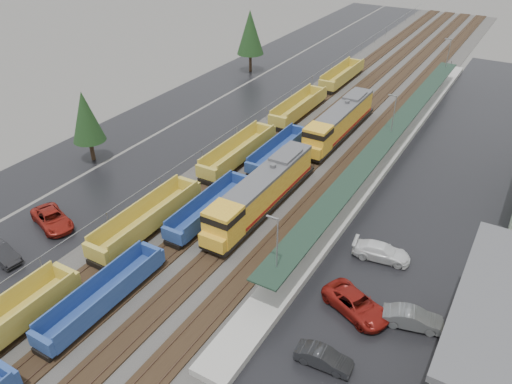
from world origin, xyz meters
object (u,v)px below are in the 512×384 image
parked_car_east_a (324,358)px  parked_car_west_b (0,253)px  locomotive_trail (339,122)px  parked_car_east_b (356,304)px  well_string_yellow (198,182)px  parked_car_east_e (413,319)px  parked_car_east_c (381,252)px  parked_car_west_c (52,219)px  locomotive_lead (260,193)px  well_string_blue (104,296)px

parked_car_east_a → parked_car_west_b: bearing=93.8°
locomotive_trail → parked_car_east_b: (13.85, -29.62, -1.53)m
well_string_yellow → parked_car_east_e: well_string_yellow is taller
locomotive_trail → parked_car_east_c: locomotive_trail is taller
locomotive_trail → well_string_yellow: (-8.00, -20.97, -1.12)m
parked_car_west_b → locomotive_trail: bearing=-16.6°
well_string_yellow → parked_car_east_c: 21.46m
parked_car_west_c → parked_car_east_a: parked_car_west_c is taller
parked_car_west_b → parked_car_west_c: bearing=8.0°
well_string_yellow → parked_car_east_b: bearing=-21.6°
locomotive_lead → locomotive_trail: same height
well_string_yellow → parked_car_east_e: 27.37m
well_string_yellow → parked_car_east_a: well_string_yellow is taller
parked_car_west_b → parked_car_west_c: parked_car_west_c is taller
parked_car_west_c → well_string_blue: bearing=-94.8°
locomotive_trail → parked_car_east_c: size_ratio=3.69×
well_string_yellow → parked_car_west_c: well_string_yellow is taller
well_string_yellow → parked_car_west_c: 15.53m
parked_car_east_b → parked_car_east_c: size_ratio=1.12×
locomotive_lead → parked_car_west_c: locomotive_lead is taller
parked_car_west_b → parked_car_east_b: 32.14m
well_string_blue → parked_car_east_c: bearing=44.9°
locomotive_trail → parked_car_west_c: size_ratio=3.35×
parked_car_east_b → parked_car_east_c: parked_car_east_b is taller
locomotive_lead → well_string_yellow: (-8.00, 0.03, -1.12)m
well_string_blue → parked_car_east_a: (17.75, 3.63, -0.42)m
parked_car_east_b → locomotive_trail: bearing=49.0°
well_string_blue → locomotive_lead: bearing=77.7°
parked_car_east_b → well_string_blue: bearing=142.6°
parked_car_east_b → parked_car_east_c: bearing=27.0°
well_string_yellow → well_string_blue: (4.00, -18.42, -0.12)m
parked_car_west_b → parked_car_east_a: (30.38, 4.09, -0.09)m
locomotive_lead → parked_car_east_a: locomotive_lead is taller
locomotive_trail → parked_car_east_e: bearing=-57.7°
parked_car_east_b → parked_car_east_a: bearing=-157.0°
parked_car_east_b → parked_car_east_e: 4.44m
well_string_blue → parked_car_west_c: well_string_blue is taller
parked_car_east_e → well_string_yellow: bearing=59.1°
well_string_blue → parked_car_east_b: bearing=28.7°
parked_car_west_c → parked_car_east_b: (30.69, 4.11, 0.01)m
locomotive_lead → parked_car_west_b: 25.18m
parked_car_west_c → parked_car_east_e: parked_car_west_c is taller
locomotive_trail → parked_car_east_e: (18.22, -28.82, -1.58)m
parked_car_west_c → parked_car_west_b: bearing=-159.1°
parked_car_east_e → parked_car_east_c: bearing=20.9°
well_string_yellow → parked_car_east_c: bearing=-2.8°
locomotive_trail → parked_car_west_c: locomotive_trail is taller
locomotive_lead → well_string_yellow: locomotive_lead is taller
locomotive_lead → well_string_blue: bearing=-102.3°
parked_car_east_a → parked_car_east_e: parked_car_east_e is taller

